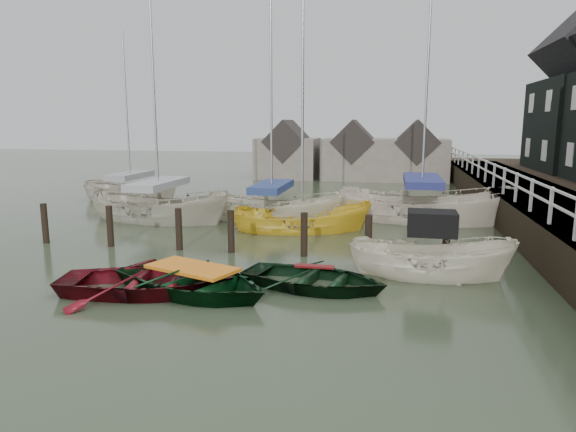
% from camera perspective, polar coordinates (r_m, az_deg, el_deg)
% --- Properties ---
extents(ground, '(120.00, 120.00, 0.00)m').
position_cam_1_polar(ground, '(13.75, -5.33, -7.34)').
color(ground, '#2B3421').
rests_on(ground, ground).
extents(pier, '(3.04, 32.00, 2.70)m').
position_cam_1_polar(pier, '(23.48, 25.24, 0.87)').
color(pier, black).
rests_on(pier, ground).
extents(mooring_pilings, '(13.72, 0.22, 1.80)m').
position_cam_1_polar(mooring_pilings, '(16.71, -6.06, -2.40)').
color(mooring_pilings, black).
rests_on(mooring_pilings, ground).
extents(far_sheds, '(14.00, 4.08, 4.39)m').
position_cam_1_polar(far_sheds, '(38.72, 7.07, 6.83)').
color(far_sheds, '#665B51').
rests_on(far_sheds, ground).
extents(rowboat_red, '(4.83, 3.86, 0.89)m').
position_cam_1_polar(rowboat_red, '(13.35, -15.27, -8.22)').
color(rowboat_red, '#590C14').
rests_on(rowboat_red, ground).
extents(rowboat_green, '(5.14, 4.42, 0.90)m').
position_cam_1_polar(rowboat_green, '(13.08, -10.49, -8.42)').
color(rowboat_green, black).
rests_on(rowboat_green, ground).
extents(rowboat_dkgreen, '(4.26, 3.45, 0.78)m').
position_cam_1_polar(rowboat_dkgreen, '(13.24, 2.94, -8.02)').
color(rowboat_dkgreen, black).
rests_on(rowboat_dkgreen, ground).
extents(motorboat, '(4.47, 1.74, 2.65)m').
position_cam_1_polar(motorboat, '(14.66, 15.49, -6.19)').
color(motorboat, beige).
rests_on(motorboat, ground).
extents(sailboat_a, '(7.22, 3.79, 12.13)m').
position_cam_1_polar(sailboat_a, '(22.94, -14.06, -0.29)').
color(sailboat_a, '#B8B19D').
rests_on(sailboat_a, ground).
extents(sailboat_b, '(6.63, 3.35, 11.16)m').
position_cam_1_polar(sailboat_b, '(22.20, -1.80, -0.33)').
color(sailboat_b, beige).
rests_on(sailboat_b, ground).
extents(sailboat_c, '(5.78, 3.22, 10.63)m').
position_cam_1_polar(sailboat_c, '(20.15, 1.56, -1.55)').
color(sailboat_c, gold).
rests_on(sailboat_c, ground).
extents(sailboat_d, '(7.99, 4.17, 11.65)m').
position_cam_1_polar(sailboat_d, '(22.88, 14.52, -0.35)').
color(sailboat_d, beige).
rests_on(sailboat_d, ground).
extents(sailboat_e, '(6.40, 3.50, 9.96)m').
position_cam_1_polar(sailboat_e, '(28.71, -16.99, 1.66)').
color(sailboat_e, '#BDAFA2').
rests_on(sailboat_e, ground).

